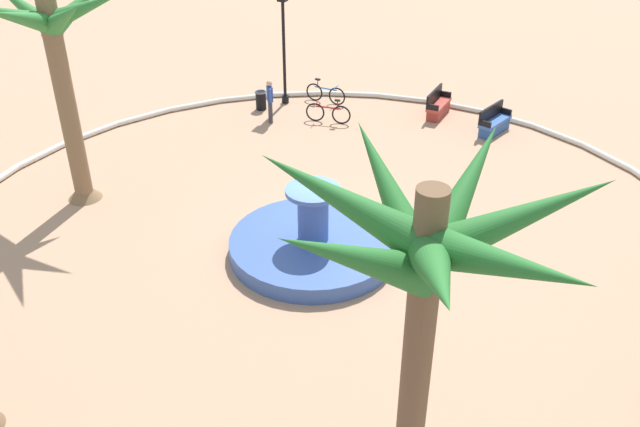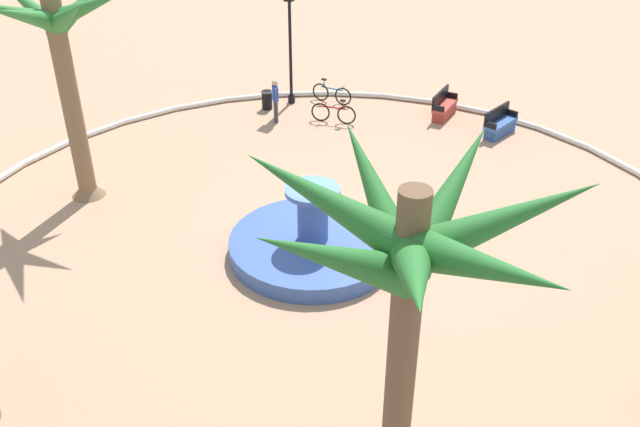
{
  "view_description": "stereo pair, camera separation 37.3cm",
  "coord_description": "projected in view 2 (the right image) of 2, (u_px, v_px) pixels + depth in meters",
  "views": [
    {
      "loc": [
        -6.09,
        14.47,
        10.39
      ],
      "look_at": [
        0.01,
        0.18,
        1.0
      ],
      "focal_mm": 38.68,
      "sensor_mm": 36.0,
      "label": 1
    },
    {
      "loc": [
        -6.43,
        14.32,
        10.39
      ],
      "look_at": [
        0.01,
        0.18,
        1.0
      ],
      "focal_mm": 38.68,
      "sensor_mm": 36.0,
      "label": 2
    }
  ],
  "objects": [
    {
      "name": "lamppost",
      "position": [
        290.0,
        36.0,
        26.03
      ],
      "size": [
        0.32,
        0.32,
        4.57
      ],
      "color": "black",
      "rests_on": "ground"
    },
    {
      "name": "trash_bin",
      "position": [
        267.0,
        99.0,
        26.67
      ],
      "size": [
        0.46,
        0.46,
        0.73
      ],
      "color": "black",
      "rests_on": "ground"
    },
    {
      "name": "person_cyclist_helmet",
      "position": [
        275.0,
        99.0,
        25.32
      ],
      "size": [
        0.36,
        0.45,
        1.63
      ],
      "color": "#33333D",
      "rests_on": "ground"
    },
    {
      "name": "ground_plane",
      "position": [
        323.0,
        242.0,
        18.8
      ],
      "size": [
        80.0,
        80.0,
        0.0
      ],
      "primitive_type": "plane",
      "color": "tan"
    },
    {
      "name": "bicycle_red_frame",
      "position": [
        334.0,
        113.0,
        25.51
      ],
      "size": [
        1.71,
        0.44,
        0.94
      ],
      "color": "black",
      "rests_on": "ground"
    },
    {
      "name": "fountain",
      "position": [
        313.0,
        244.0,
        18.19
      ],
      "size": [
        4.44,
        4.44,
        1.96
      ],
      "color": "#38569E",
      "rests_on": "ground"
    },
    {
      "name": "bench_southeast",
      "position": [
        500.0,
        126.0,
        24.62
      ],
      "size": [
        0.97,
        1.68,
        1.0
      ],
      "color": "#335BA8",
      "rests_on": "ground"
    },
    {
      "name": "palm_tree_by_curb",
      "position": [
        59.0,
        46.0,
        18.58
      ],
      "size": [
        4.35,
        4.35,
        6.4
      ],
      "color": "brown",
      "rests_on": "ground"
    },
    {
      "name": "bicycle_by_lamppost",
      "position": [
        332.0,
        94.0,
        27.18
      ],
      "size": [
        1.72,
        0.44,
        0.94
      ],
      "color": "black",
      "rests_on": "ground"
    },
    {
      "name": "bench_southwest",
      "position": [
        444.0,
        108.0,
        26.02
      ],
      "size": [
        0.6,
        1.63,
        1.0
      ],
      "color": "#B73D33",
      "rests_on": "ground"
    },
    {
      "name": "plaza_curb",
      "position": [
        323.0,
        239.0,
        18.75
      ],
      "size": [
        21.83,
        21.83,
        0.2
      ],
      "primitive_type": "torus",
      "color": "silver",
      "rests_on": "ground"
    },
    {
      "name": "palm_tree_near_fountain",
      "position": [
        408.0,
        277.0,
        8.46
      ],
      "size": [
        4.45,
        4.51,
        6.82
      ],
      "color": "brown",
      "rests_on": "ground"
    }
  ]
}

